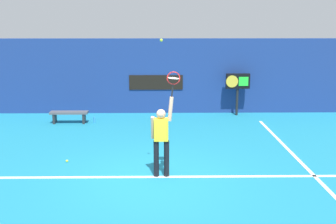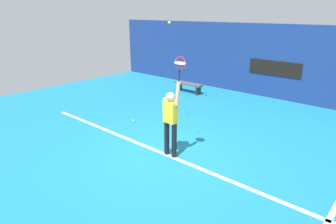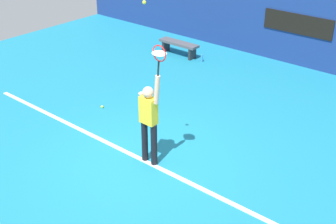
{
  "view_description": "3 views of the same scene",
  "coord_description": "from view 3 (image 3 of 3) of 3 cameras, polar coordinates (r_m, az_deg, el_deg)",
  "views": [
    {
      "loc": [
        0.27,
        -8.95,
        3.69
      ],
      "look_at": [
        0.41,
        0.63,
        1.5
      ],
      "focal_mm": 41.87,
      "sensor_mm": 36.0,
      "label": 1
    },
    {
      "loc": [
        4.71,
        -5.1,
        3.54
      ],
      "look_at": [
        0.1,
        0.14,
        1.14
      ],
      "focal_mm": 31.46,
      "sensor_mm": 36.0,
      "label": 2
    },
    {
      "loc": [
        5.53,
        -5.64,
        5.23
      ],
      "look_at": [
        0.28,
        0.61,
        0.96
      ],
      "focal_mm": 48.52,
      "sensor_mm": 36.0,
      "label": 3
    }
  ],
  "objects": [
    {
      "name": "ground_plane",
      "position": [
        9.47,
        -3.69,
        -5.97
      ],
      "size": [
        18.0,
        18.0,
        0.0
      ],
      "primitive_type": "plane",
      "color": "teal"
    },
    {
      "name": "back_wall",
      "position": [
        14.36,
        16.31,
        11.6
      ],
      "size": [
        18.0,
        0.2,
        3.06
      ],
      "primitive_type": "cube",
      "color": "navy",
      "rests_on": "ground_plane"
    },
    {
      "name": "sponsor_banner_center",
      "position": [
        14.32,
        15.98,
        10.58
      ],
      "size": [
        2.2,
        0.03,
        0.6
      ],
      "primitive_type": "cube",
      "color": "black"
    },
    {
      "name": "court_baseline",
      "position": [
        9.49,
        -3.57,
        -5.86
      ],
      "size": [
        10.0,
        0.1,
        0.01
      ],
      "primitive_type": "cube",
      "color": "white",
      "rests_on": "ground_plane"
    },
    {
      "name": "tennis_player",
      "position": [
        8.86,
        -2.42,
        -0.84
      ],
      "size": [
        0.54,
        0.31,
        1.99
      ],
      "color": "black",
      "rests_on": "ground_plane"
    },
    {
      "name": "tennis_racket",
      "position": [
        8.11,
        -1.12,
        7.16
      ],
      "size": [
        0.34,
        0.27,
        0.62
      ],
      "color": "black"
    },
    {
      "name": "tennis_ball",
      "position": [
        7.98,
        -3.0,
        13.6
      ],
      "size": [
        0.07,
        0.07,
        0.07
      ],
      "primitive_type": "sphere",
      "color": "#CCE033"
    },
    {
      "name": "court_bench",
      "position": [
        14.86,
        1.37,
        8.38
      ],
      "size": [
        1.4,
        0.36,
        0.45
      ],
      "color": "#4C4C51",
      "rests_on": "ground_plane"
    },
    {
      "name": "water_bottle",
      "position": [
        14.41,
        4.26,
        6.76
      ],
      "size": [
        0.07,
        0.07,
        0.24
      ],
      "primitive_type": "cylinder",
      "color": "#338CD8",
      "rests_on": "ground_plane"
    },
    {
      "name": "spare_ball",
      "position": [
        11.59,
        -8.28,
        0.66
      ],
      "size": [
        0.07,
        0.07,
        0.07
      ],
      "primitive_type": "sphere",
      "color": "#CCE033",
      "rests_on": "ground_plane"
    }
  ]
}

